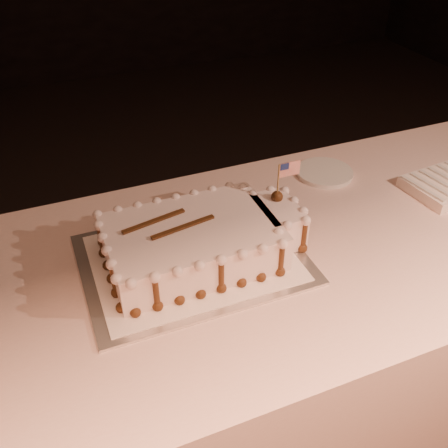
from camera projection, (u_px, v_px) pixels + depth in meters
name	position (u px, v px, depth m)	size (l,w,h in m)	color
banquet_table	(277.00, 343.00, 1.46)	(2.40, 0.80, 0.75)	beige
cake_board	(193.00, 259.00, 1.18)	(0.51, 0.38, 0.01)	silver
doily	(193.00, 258.00, 1.18)	(0.46, 0.35, 0.00)	white
sheet_cake	(203.00, 239.00, 1.16)	(0.49, 0.28, 0.19)	white
napkin_stack	(448.00, 185.00, 1.42)	(0.24, 0.19, 0.04)	white
side_plate	(325.00, 173.00, 1.49)	(0.17, 0.17, 0.01)	silver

